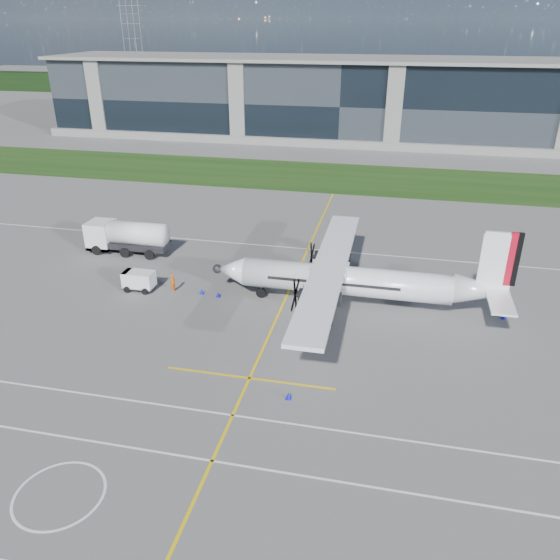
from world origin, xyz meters
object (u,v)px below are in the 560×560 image
Objects in this scene: safety_cone_portwing at (289,396)px; safety_cone_fwd at (202,291)px; safety_cone_stbdwing at (337,249)px; pylon_west at (133,43)px; ground_crew_person at (173,282)px; fuel_tanker_truck at (122,237)px; safety_cone_nose_port at (218,294)px; safety_cone_tail at (504,316)px; baggage_tug at (139,281)px; turboprop_aircraft at (357,266)px.

safety_cone_fwd is at bearing 129.10° from safety_cone_portwing.
safety_cone_stbdwing is 16.61m from safety_cone_fwd.
ground_crew_person is (72.76, -144.61, -14.05)m from pylon_west.
safety_cone_nose_port is at bearing -30.83° from fuel_tanker_truck.
fuel_tanker_truck is at bearing -167.04° from safety_cone_stbdwing.
safety_cone_fwd is 25.96m from safety_cone_tail.
ground_crew_person is at bearing -41.16° from fuel_tanker_truck.
baggage_tug is 31.82m from safety_cone_tail.
safety_cone_fwd is (-13.69, -0.51, -3.63)m from turboprop_aircraft.
safety_cone_fwd and safety_cone_tail have the same top height.
turboprop_aircraft is at bearing 2.62° from baggage_tug.
safety_cone_stbdwing is at bearing 12.96° from fuel_tanker_truck.
turboprop_aircraft reaches higher than ground_crew_person.
safety_cone_stbdwing and safety_cone_nose_port have the same top height.
turboprop_aircraft is 13.62× the size of ground_crew_person.
safety_cone_portwing is (-0.07, -25.78, 0.00)m from safety_cone_stbdwing.
pylon_west is at bearing 118.64° from safety_cone_portwing.
safety_cone_nose_port is at bearing 1.32° from baggage_tug.
safety_cone_fwd is (75.44, -144.53, -14.75)m from pylon_west.
safety_cone_tail is at bearing 2.50° from baggage_tug.
fuel_tanker_truck is 4.81× the size of ground_crew_person.
safety_cone_tail is (12.25, 0.49, -3.63)m from turboprop_aircraft.
turboprop_aircraft is 14.41m from safety_cone_portwing.
fuel_tanker_truck is at bearing 170.02° from safety_cone_tail.
baggage_tug reaches higher than safety_cone_stbdwing.
safety_cone_fwd is 1.00× the size of safety_cone_portwing.
pylon_west is 60.00× the size of safety_cone_fwd.
safety_cone_fwd is at bearing -130.17° from safety_cone_stbdwing.
safety_cone_stbdwing is (16.55, 13.07, -0.63)m from baggage_tug.
safety_cone_fwd is at bearing -177.86° from turboprop_aircraft.
safety_cone_tail is (31.79, 1.39, -0.63)m from baggage_tug.
turboprop_aircraft is 12.79m from safety_cone_tail.
turboprop_aircraft is at bearing 2.14° from safety_cone_fwd.
pylon_west is at bearing 121.75° from turboprop_aircraft.
safety_cone_portwing and safety_cone_tail have the same top height.
pylon_west is 180.20m from safety_cone_portwing.
pylon_west reaches higher than baggage_tug.
pylon_west is 10.20× the size of baggage_tug.
safety_cone_fwd is at bearing 3.75° from baggage_tug.
turboprop_aircraft is at bearing -76.27° from safety_cone_stbdwing.
safety_cone_portwing is at bearing -43.11° from fuel_tanker_truck.
safety_cone_portwing is at bearing -54.98° from safety_cone_nose_port.
fuel_tanker_truck is at bearing 52.44° from ground_crew_person.
ground_crew_person reaches higher than safety_cone_tail.
safety_cone_portwing is at bearing -130.74° from ground_crew_person.
safety_cone_fwd is (-1.61, 0.21, 0.00)m from safety_cone_nose_port.
safety_cone_stbdwing is at bearing 49.83° from safety_cone_fwd.
ground_crew_person is at bearing -63.29° from pylon_west.
safety_cone_nose_port is 1.63m from safety_cone_fwd.
safety_cone_stbdwing is at bearing 103.73° from turboprop_aircraft.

